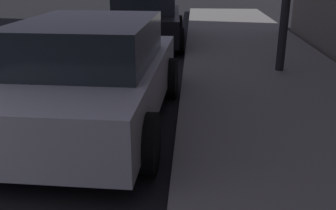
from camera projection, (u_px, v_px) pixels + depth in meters
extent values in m
cube|color=#B7B7BF|center=(93.00, 84.00, 5.16)|extent=(1.96, 4.09, 0.64)
cube|color=#1E2328|center=(89.00, 42.00, 4.92)|extent=(1.68, 2.20, 0.56)
cylinder|color=black|center=(62.00, 75.00, 6.50)|extent=(0.24, 0.67, 0.66)
cylinder|color=black|center=(170.00, 78.00, 6.32)|extent=(0.24, 0.67, 0.66)
cylinder|color=black|center=(147.00, 143.00, 3.98)|extent=(0.24, 0.67, 0.66)
cube|color=black|center=(145.00, 24.00, 10.59)|extent=(2.05, 4.11, 0.64)
cube|color=#1E2328|center=(145.00, 2.00, 10.46)|extent=(1.72, 1.96, 0.56)
cylinder|color=black|center=(118.00, 26.00, 11.86)|extent=(0.25, 0.67, 0.66)
cylinder|color=black|center=(179.00, 26.00, 11.84)|extent=(0.25, 0.67, 0.66)
cylinder|color=black|center=(104.00, 41.00, 9.52)|extent=(0.25, 0.67, 0.66)
cylinder|color=black|center=(180.00, 41.00, 9.49)|extent=(0.25, 0.67, 0.66)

